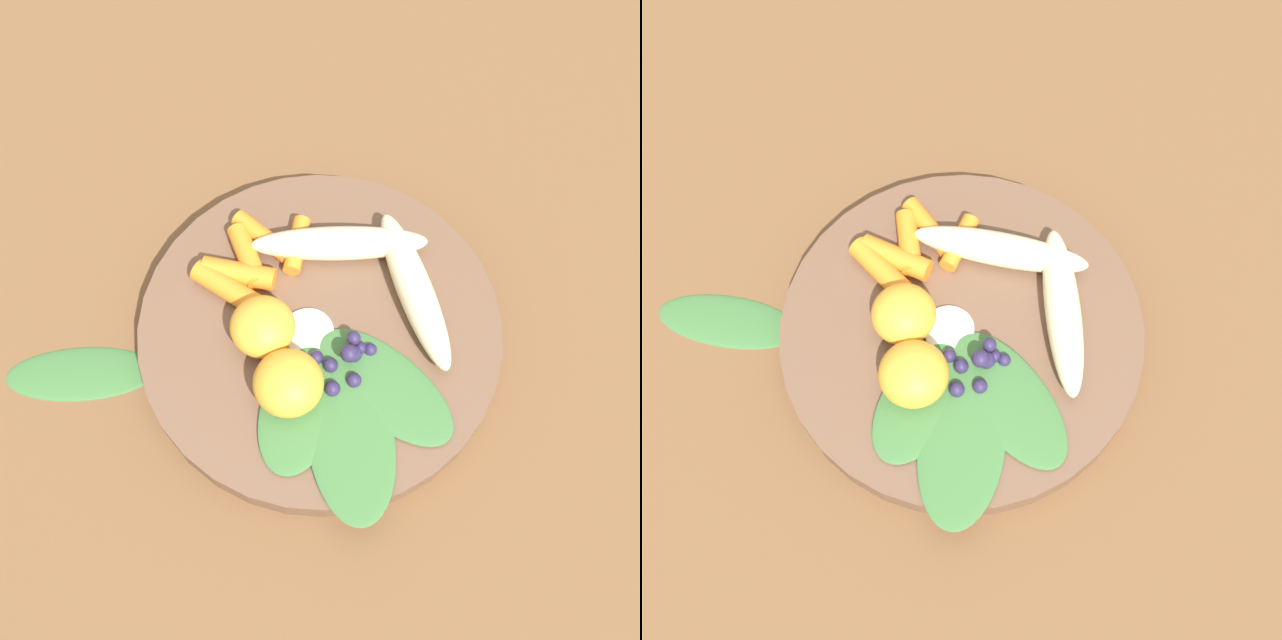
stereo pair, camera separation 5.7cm
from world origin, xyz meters
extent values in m
plane|color=brown|center=(0.00, 0.00, 0.00)|extent=(2.40, 2.40, 0.00)
cylinder|color=brown|center=(0.00, 0.00, 0.01)|extent=(0.28, 0.28, 0.03)
ellipsoid|color=beige|center=(0.05, 0.04, 0.04)|extent=(0.13, 0.10, 0.03)
ellipsoid|color=beige|center=(0.07, -0.02, 0.04)|extent=(0.07, 0.14, 0.03)
ellipsoid|color=#F4A833|center=(-0.05, -0.03, 0.04)|extent=(0.05, 0.05, 0.04)
ellipsoid|color=#F4A833|center=(-0.04, 0.02, 0.04)|extent=(0.05, 0.05, 0.04)
cylinder|color=orange|center=(0.02, 0.07, 0.03)|extent=(0.04, 0.04, 0.01)
cylinder|color=orange|center=(0.01, 0.09, 0.03)|extent=(0.03, 0.06, 0.02)
cylinder|color=orange|center=(-0.01, 0.08, 0.03)|extent=(0.03, 0.06, 0.02)
cylinder|color=orange|center=(-0.03, 0.07, 0.03)|extent=(0.05, 0.05, 0.02)
cylinder|color=orange|center=(-0.04, 0.07, 0.03)|extent=(0.04, 0.06, 0.02)
sphere|color=#2D234C|center=(-0.02, -0.02, 0.03)|extent=(0.01, 0.01, 0.01)
sphere|color=#2D234C|center=(-0.01, -0.03, 0.03)|extent=(0.01, 0.01, 0.01)
sphere|color=#2D234C|center=(0.01, -0.03, 0.03)|extent=(0.01, 0.01, 0.01)
sphere|color=#2D234C|center=(-0.01, -0.05, 0.03)|extent=(0.01, 0.01, 0.01)
sphere|color=#2D234C|center=(-0.02, -0.05, 0.03)|extent=(0.01, 0.01, 0.01)
sphere|color=#2D234C|center=(0.02, -0.04, 0.03)|extent=(0.01, 0.01, 0.01)
sphere|color=#2D234C|center=(0.00, -0.04, 0.04)|extent=(0.01, 0.01, 0.01)
sphere|color=#2D234C|center=(0.01, -0.03, 0.04)|extent=(0.01, 0.01, 0.01)
sphere|color=#2D234C|center=(0.01, -0.04, 0.03)|extent=(0.01, 0.01, 0.01)
cylinder|color=white|center=(-0.01, 0.00, 0.03)|extent=(0.04, 0.04, 0.00)
ellipsoid|color=#3D7038|center=(-0.05, -0.05, 0.03)|extent=(0.11, 0.11, 0.00)
ellipsoid|color=#3D7038|center=(-0.03, -0.09, 0.03)|extent=(0.12, 0.14, 0.00)
ellipsoid|color=#3D7038|center=(0.01, -0.07, 0.03)|extent=(0.08, 0.13, 0.00)
ellipsoid|color=#3D7038|center=(-0.17, 0.08, 0.00)|extent=(0.12, 0.10, 0.01)
camera|label=1|loc=(-0.14, -0.19, 0.55)|focal=41.97mm
camera|label=2|loc=(-0.09, -0.22, 0.55)|focal=41.97mm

